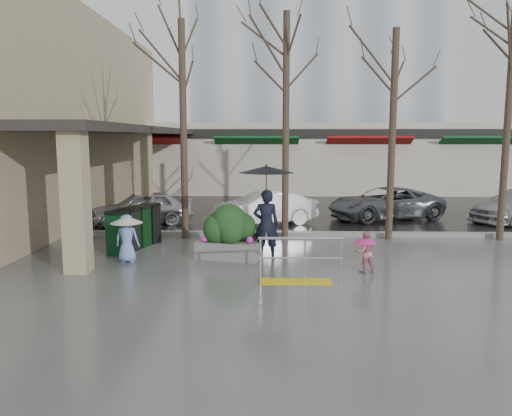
{
  "coord_description": "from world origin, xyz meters",
  "views": [
    {
      "loc": [
        0.7,
        -12.11,
        3.24
      ],
      "look_at": [
        0.33,
        1.45,
        1.3
      ],
      "focal_mm": 35.0,
      "sensor_mm": 36.0,
      "label": 1
    }
  ],
  "objects_px": {
    "handrail": "(299,266)",
    "child_pink": "(365,249)",
    "tree_east": "(512,65)",
    "tree_west": "(182,76)",
    "tree_mideast": "(394,83)",
    "tree_midwest": "(286,71)",
    "child_blue": "(127,233)",
    "woman": "(266,202)",
    "news_boxes": "(135,228)",
    "car_c": "(385,203)",
    "planter": "(230,232)",
    "car_a": "(142,208)",
    "car_b": "(264,208)"
  },
  "relations": [
    {
      "from": "tree_mideast",
      "to": "car_a",
      "type": "bearing_deg",
      "value": 163.74
    },
    {
      "from": "handrail",
      "to": "child_pink",
      "type": "relative_size",
      "value": 1.9
    },
    {
      "from": "tree_mideast",
      "to": "child_blue",
      "type": "height_order",
      "value": "tree_mideast"
    },
    {
      "from": "tree_west",
      "to": "car_c",
      "type": "height_order",
      "value": "tree_west"
    },
    {
      "from": "news_boxes",
      "to": "car_a",
      "type": "distance_m",
      "value": 4.08
    },
    {
      "from": "handrail",
      "to": "tree_midwest",
      "type": "xyz_separation_m",
      "value": [
        -0.16,
        4.8,
        4.86
      ]
    },
    {
      "from": "child_blue",
      "to": "planter",
      "type": "bearing_deg",
      "value": -166.1
    },
    {
      "from": "tree_midwest",
      "to": "child_blue",
      "type": "bearing_deg",
      "value": -143.53
    },
    {
      "from": "car_a",
      "to": "car_b",
      "type": "height_order",
      "value": "same"
    },
    {
      "from": "tree_midwest",
      "to": "planter",
      "type": "xyz_separation_m",
      "value": [
        -1.57,
        -2.59,
        -4.53
      ]
    },
    {
      "from": "handrail",
      "to": "tree_west",
      "type": "height_order",
      "value": "tree_west"
    },
    {
      "from": "car_c",
      "to": "handrail",
      "type": "bearing_deg",
      "value": -42.13
    },
    {
      "from": "tree_midwest",
      "to": "news_boxes",
      "type": "distance_m",
      "value": 6.57
    },
    {
      "from": "tree_midwest",
      "to": "woman",
      "type": "height_order",
      "value": "tree_midwest"
    },
    {
      "from": "tree_west",
      "to": "tree_east",
      "type": "distance_m",
      "value": 10.0
    },
    {
      "from": "handrail",
      "to": "tree_east",
      "type": "distance_m",
      "value": 9.6
    },
    {
      "from": "handrail",
      "to": "tree_midwest",
      "type": "height_order",
      "value": "tree_midwest"
    },
    {
      "from": "handrail",
      "to": "news_boxes",
      "type": "xyz_separation_m",
      "value": [
        -4.58,
        3.3,
        0.24
      ]
    },
    {
      "from": "tree_east",
      "to": "car_b",
      "type": "xyz_separation_m",
      "value": [
        -7.48,
        2.54,
        -4.75
      ]
    },
    {
      "from": "tree_midwest",
      "to": "woman",
      "type": "distance_m",
      "value": 4.58
    },
    {
      "from": "car_b",
      "to": "tree_mideast",
      "type": "bearing_deg",
      "value": 36.66
    },
    {
      "from": "planter",
      "to": "tree_midwest",
      "type": "bearing_deg",
      "value": 58.83
    },
    {
      "from": "tree_east",
      "to": "child_pink",
      "type": "distance_m",
      "value": 7.98
    },
    {
      "from": "tree_west",
      "to": "tree_mideast",
      "type": "relative_size",
      "value": 1.05
    },
    {
      "from": "tree_west",
      "to": "woman",
      "type": "relative_size",
      "value": 2.69
    },
    {
      "from": "handrail",
      "to": "child_pink",
      "type": "xyz_separation_m",
      "value": [
        1.64,
        0.86,
        0.19
      ]
    },
    {
      "from": "handrail",
      "to": "woman",
      "type": "relative_size",
      "value": 0.75
    },
    {
      "from": "tree_mideast",
      "to": "news_boxes",
      "type": "bearing_deg",
      "value": -168.99
    },
    {
      "from": "child_pink",
      "to": "planter",
      "type": "height_order",
      "value": "planter"
    },
    {
      "from": "car_c",
      "to": "tree_east",
      "type": "bearing_deg",
      "value": 16.69
    },
    {
      "from": "news_boxes",
      "to": "car_c",
      "type": "relative_size",
      "value": 0.49
    },
    {
      "from": "child_pink",
      "to": "car_a",
      "type": "distance_m",
      "value": 9.54
    },
    {
      "from": "planter",
      "to": "car_c",
      "type": "distance_m",
      "value": 8.63
    },
    {
      "from": "woman",
      "to": "tree_west",
      "type": "bearing_deg",
      "value": -47.53
    },
    {
      "from": "news_boxes",
      "to": "tree_midwest",
      "type": "bearing_deg",
      "value": 37.03
    },
    {
      "from": "woman",
      "to": "car_c",
      "type": "bearing_deg",
      "value": -127.64
    },
    {
      "from": "handrail",
      "to": "child_pink",
      "type": "height_order",
      "value": "handrail"
    },
    {
      "from": "tree_west",
      "to": "car_a",
      "type": "height_order",
      "value": "tree_west"
    },
    {
      "from": "tree_mideast",
      "to": "car_a",
      "type": "xyz_separation_m",
      "value": [
        -8.55,
        2.49,
        -4.23
      ]
    },
    {
      "from": "tree_mideast",
      "to": "child_pink",
      "type": "xyz_separation_m",
      "value": [
        -1.5,
        -3.94,
        -4.29
      ]
    },
    {
      "from": "tree_east",
      "to": "planter",
      "type": "relative_size",
      "value": 3.93
    },
    {
      "from": "tree_east",
      "to": "child_pink",
      "type": "xyz_separation_m",
      "value": [
        -5.0,
        -3.94,
        -4.81
      ]
    },
    {
      "from": "woman",
      "to": "news_boxes",
      "type": "bearing_deg",
      "value": -18.72
    },
    {
      "from": "tree_east",
      "to": "planter",
      "type": "distance_m",
      "value": 9.93
    },
    {
      "from": "woman",
      "to": "child_pink",
      "type": "distance_m",
      "value": 2.89
    },
    {
      "from": "child_blue",
      "to": "car_c",
      "type": "xyz_separation_m",
      "value": [
        8.27,
        7.04,
        -0.14
      ]
    },
    {
      "from": "planter",
      "to": "car_b",
      "type": "distance_m",
      "value": 5.21
    },
    {
      "from": "planter",
      "to": "car_b",
      "type": "relative_size",
      "value": 0.48
    },
    {
      "from": "tree_west",
      "to": "tree_east",
      "type": "bearing_deg",
      "value": 0.0
    },
    {
      "from": "tree_west",
      "to": "tree_mideast",
      "type": "distance_m",
      "value": 6.5
    }
  ]
}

